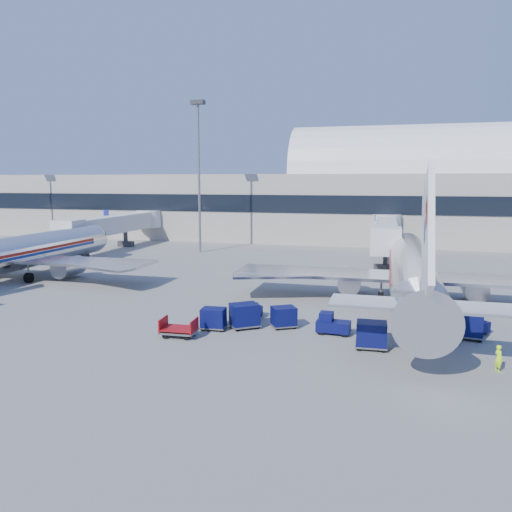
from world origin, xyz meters
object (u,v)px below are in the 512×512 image
(jetbridge_near, at_px, (387,231))
(mast_west, at_px, (199,154))
(cart_train_b, at_px, (245,315))
(cart_solo_near, at_px, (371,335))
(airliner_main, at_px, (412,271))
(cart_solo_far, at_px, (467,324))
(airliner_mid, at_px, (14,254))
(tug_lead, at_px, (332,324))
(cart_train_a, at_px, (284,317))
(ramp_worker, at_px, (499,358))
(cart_open_red, at_px, (179,330))
(cart_train_c, at_px, (214,318))
(tug_left, at_px, (253,311))
(jetbridge_mid, at_px, (118,224))
(tug_right, at_px, (471,322))

(jetbridge_near, distance_m, mast_west, 29.67)
(cart_train_b, height_order, cart_solo_near, cart_train_b)
(airliner_main, height_order, cart_solo_near, airliner_main)
(cart_solo_far, bearing_deg, airliner_mid, 176.10)
(airliner_mid, relative_size, tug_lead, 15.22)
(cart_train_a, xyz_separation_m, cart_solo_near, (6.49, -3.15, 0.11))
(cart_train_a, bearing_deg, airliner_main, 16.73)
(mast_west, bearing_deg, tug_lead, -56.34)
(airliner_main, bearing_deg, cart_solo_far, -70.24)
(cart_train_b, bearing_deg, cart_train_a, -19.94)
(mast_west, xyz_separation_m, cart_solo_far, (33.38, -34.90, -13.79))
(tug_lead, distance_m, ramp_worker, 11.09)
(tug_lead, distance_m, cart_open_red, 10.88)
(cart_train_c, height_order, cart_solo_far, cart_solo_far)
(airliner_mid, xyz_separation_m, cart_solo_far, (45.38, -9.41, -1.93))
(cart_train_c, distance_m, cart_solo_far, 17.95)
(cart_train_b, bearing_deg, cart_open_red, -176.56)
(tug_left, height_order, cart_solo_near, cart_solo_near)
(cart_solo_near, bearing_deg, airliner_mid, 158.92)
(cart_solo_near, bearing_deg, ramp_worker, -18.66)
(jetbridge_mid, bearing_deg, tug_left, -47.28)
(cart_train_c, bearing_deg, airliner_mid, 151.88)
(cart_open_red, bearing_deg, jetbridge_mid, 122.03)
(jetbridge_near, xyz_separation_m, jetbridge_mid, (-42.00, 0.00, 0.00))
(jetbridge_mid, bearing_deg, cart_train_b, -49.31)
(jetbridge_mid, distance_m, ramp_worker, 64.22)
(airliner_mid, height_order, cart_solo_far, airliner_mid)
(tug_lead, bearing_deg, cart_solo_far, 11.96)
(airliner_mid, bearing_deg, tug_right, -9.36)
(ramp_worker, bearing_deg, jetbridge_near, -17.85)
(cart_train_b, height_order, cart_solo_far, cart_solo_far)
(mast_west, bearing_deg, tug_right, -44.28)
(cart_train_b, distance_m, cart_train_c, 2.31)
(cart_train_c, distance_m, ramp_worker, 18.93)
(cart_solo_near, distance_m, cart_solo_far, 7.50)
(tug_right, distance_m, tug_left, 16.30)
(cart_open_red, bearing_deg, jetbridge_near, 68.44)
(cart_train_a, height_order, cart_train_b, cart_train_b)
(jetbridge_mid, bearing_deg, cart_train_c, -51.92)
(cart_solo_near, bearing_deg, jetbridge_near, 87.02)
(tug_left, relative_size, cart_open_red, 0.83)
(airliner_mid, xyz_separation_m, cart_train_a, (32.53, -10.24, -2.08))
(tug_right, height_order, ramp_worker, ramp_worker)
(cart_open_red, bearing_deg, airliner_main, 38.61)
(tug_lead, distance_m, cart_train_b, 6.47)
(cart_train_b, relative_size, cart_solo_far, 1.13)
(cart_train_b, bearing_deg, cart_solo_near, -50.28)
(ramp_worker, bearing_deg, airliner_mid, 44.59)
(mast_west, relative_size, cart_solo_near, 10.82)
(cart_train_c, bearing_deg, tug_left, 56.48)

